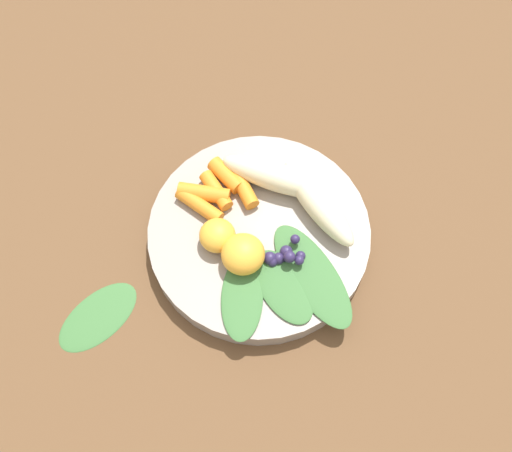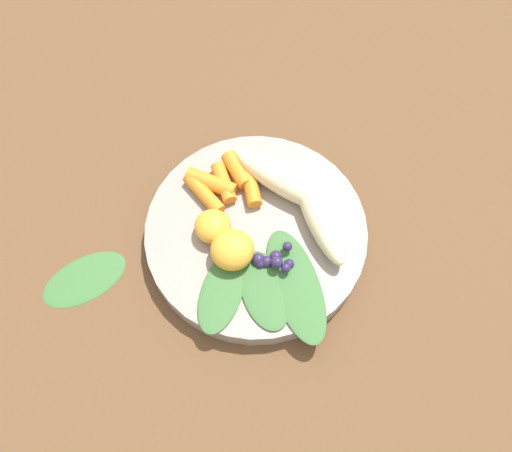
{
  "view_description": "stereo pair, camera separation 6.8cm",
  "coord_description": "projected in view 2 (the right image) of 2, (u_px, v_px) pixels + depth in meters",
  "views": [
    {
      "loc": [
        -0.0,
        0.29,
        0.65
      ],
      "look_at": [
        0.0,
        0.0,
        0.04
      ],
      "focal_mm": 42.37,
      "sensor_mm": 36.0,
      "label": 1
    },
    {
      "loc": [
        -0.07,
        0.28,
        0.65
      ],
      "look_at": [
        0.0,
        0.0,
        0.04
      ],
      "focal_mm": 42.37,
      "sensor_mm": 36.0,
      "label": 2
    }
  ],
  "objects": [
    {
      "name": "ground_plane",
      "position": [
        256.0,
        239.0,
        0.71
      ],
      "size": [
        2.4,
        2.4,
        0.0
      ],
      "primitive_type": "plane",
      "color": "brown"
    },
    {
      "name": "kale_leaf_rear",
      "position": [
        296.0,
        286.0,
        0.66
      ],
      "size": [
        0.12,
        0.14,
        0.01
      ],
      "primitive_type": "ellipsoid",
      "rotation": [
        0.0,
        0.0,
        8.39
      ],
      "color": "#3D7038",
      "rests_on": "bowl"
    },
    {
      "name": "banana_peeled_right",
      "position": [
        319.0,
        216.0,
        0.68
      ],
      "size": [
        0.1,
        0.12,
        0.03
      ],
      "primitive_type": "ellipsoid",
      "rotation": [
        0.0,
        0.0,
        5.3
      ],
      "color": "beige",
      "rests_on": "bowl"
    },
    {
      "name": "kale_leaf_left",
      "position": [
        222.0,
        292.0,
        0.65
      ],
      "size": [
        0.05,
        0.1,
        0.01
      ],
      "primitive_type": "ellipsoid",
      "rotation": [
        0.0,
        0.0,
        7.83
      ],
      "color": "#3D7038",
      "rests_on": "bowl"
    },
    {
      "name": "carrot_mid_left",
      "position": [
        237.0,
        170.0,
        0.71
      ],
      "size": [
        0.05,
        0.05,
        0.02
      ],
      "primitive_type": "cylinder",
      "rotation": [
        0.0,
        1.57,
        5.45
      ],
      "color": "orange",
      "rests_on": "bowl"
    },
    {
      "name": "carrot_rear",
      "position": [
        211.0,
        183.0,
        0.7
      ],
      "size": [
        0.06,
        0.03,
        0.02
      ],
      "primitive_type": "cylinder",
      "rotation": [
        0.0,
        1.57,
        6.13
      ],
      "color": "orange",
      "rests_on": "bowl"
    },
    {
      "name": "bowl",
      "position": [
        256.0,
        235.0,
        0.7
      ],
      "size": [
        0.25,
        0.25,
        0.03
      ],
      "primitive_type": "cylinder",
      "color": "gray",
      "rests_on": "ground_plane"
    },
    {
      "name": "kale_leaf_stray",
      "position": [
        84.0,
        279.0,
        0.69
      ],
      "size": [
        0.11,
        0.11,
        0.01
      ],
      "primitive_type": "ellipsoid",
      "rotation": [
        0.0,
        0.0,
        0.78
      ],
      "color": "#3D7038",
      "rests_on": "ground_plane"
    },
    {
      "name": "banana_peeled_left",
      "position": [
        283.0,
        181.0,
        0.7
      ],
      "size": [
        0.13,
        0.08,
        0.03
      ],
      "primitive_type": "ellipsoid",
      "rotation": [
        0.0,
        0.0,
        5.93
      ],
      "color": "beige",
      "rests_on": "bowl"
    },
    {
      "name": "carrot_small",
      "position": [
        204.0,
        194.0,
        0.7
      ],
      "size": [
        0.06,
        0.05,
        0.02
      ],
      "primitive_type": "cylinder",
      "rotation": [
        0.0,
        1.57,
        5.65
      ],
      "color": "orange",
      "rests_on": "bowl"
    },
    {
      "name": "coconut_shred_patch",
      "position": [
        278.0,
        283.0,
        0.66
      ],
      "size": [
        0.05,
        0.05,
        0.0
      ],
      "primitive_type": "cylinder",
      "color": "white",
      "rests_on": "bowl"
    },
    {
      "name": "orange_segment_near",
      "position": [
        232.0,
        250.0,
        0.66
      ],
      "size": [
        0.05,
        0.05,
        0.04
      ],
      "primitive_type": "ellipsoid",
      "color": "#F4A833",
      "rests_on": "bowl"
    },
    {
      "name": "kale_leaf_right",
      "position": [
        265.0,
        290.0,
        0.65
      ],
      "size": [
        0.09,
        0.11,
        0.01
      ],
      "primitive_type": "ellipsoid",
      "rotation": [
        0.0,
        0.0,
        8.38
      ],
      "color": "#3D7038",
      "rests_on": "bowl"
    },
    {
      "name": "blueberry_pile",
      "position": [
        273.0,
        260.0,
        0.66
      ],
      "size": [
        0.05,
        0.04,
        0.02
      ],
      "color": "#2D234C",
      "rests_on": "bowl"
    },
    {
      "name": "carrot_front",
      "position": [
        251.0,
        185.0,
        0.7
      ],
      "size": [
        0.04,
        0.05,
        0.02
      ],
      "primitive_type": "cylinder",
      "rotation": [
        0.0,
        1.57,
        5.17
      ],
      "color": "orange",
      "rests_on": "bowl"
    },
    {
      "name": "carrot_mid_right",
      "position": [
        224.0,
        183.0,
        0.7
      ],
      "size": [
        0.04,
        0.05,
        0.02
      ],
      "primitive_type": "cylinder",
      "rotation": [
        0.0,
        1.57,
        5.28
      ],
      "color": "orange",
      "rests_on": "bowl"
    },
    {
      "name": "orange_segment_far",
      "position": [
        213.0,
        226.0,
        0.67
      ],
      "size": [
        0.04,
        0.04,
        0.03
      ],
      "primitive_type": "ellipsoid",
      "color": "#F4A833",
      "rests_on": "bowl"
    }
  ]
}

